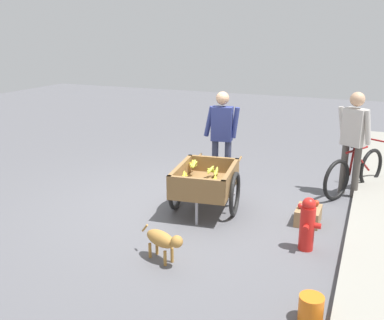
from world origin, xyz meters
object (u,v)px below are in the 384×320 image
(vendor_person, at_px, (222,131))
(plastic_bucket, at_px, (311,308))
(apple_crate, at_px, (308,215))
(dog, at_px, (163,240))
(cyclist_person, at_px, (354,135))
(bicycle, at_px, (355,172))
(fire_hydrant, at_px, (307,224))
(fruit_cart, at_px, (205,183))

(vendor_person, relative_size, plastic_bucket, 6.47)
(vendor_person, distance_m, apple_crate, 2.05)
(vendor_person, xyz_separation_m, dog, (2.67, 0.23, -0.69))
(plastic_bucket, bearing_deg, cyclist_person, 178.70)
(plastic_bucket, xyz_separation_m, apple_crate, (-2.15, -0.35, -0.00))
(dog, bearing_deg, bicycle, 149.51)
(vendor_person, height_order, dog, vendor_person)
(cyclist_person, height_order, fire_hydrant, cyclist_person)
(cyclist_person, bearing_deg, bicycle, 151.62)
(apple_crate, bearing_deg, vendor_person, -120.88)
(dog, bearing_deg, vendor_person, -175.12)
(bicycle, bearing_deg, plastic_bucket, -2.39)
(fruit_cart, distance_m, fire_hydrant, 1.67)
(vendor_person, xyz_separation_m, plastic_bucket, (3.11, 1.95, -0.84))
(cyclist_person, xyz_separation_m, fire_hydrant, (2.13, -0.33, -0.67))
(vendor_person, bearing_deg, fire_hydrant, 44.33)
(bicycle, bearing_deg, fruit_cart, -49.75)
(cyclist_person, distance_m, fire_hydrant, 2.25)
(fruit_cart, xyz_separation_m, bicycle, (-1.66, 1.96, -0.08))
(cyclist_person, relative_size, apple_crate, 3.78)
(cyclist_person, xyz_separation_m, plastic_bucket, (3.49, -0.08, -0.88))
(bicycle, relative_size, dog, 2.34)
(fire_hydrant, bearing_deg, apple_crate, -173.10)
(dog, distance_m, fire_hydrant, 1.74)
(fruit_cart, distance_m, cyclist_person, 2.49)
(fruit_cart, xyz_separation_m, plastic_bucket, (1.97, 1.81, -0.31))
(cyclist_person, xyz_separation_m, dog, (3.05, -1.80, -0.73))
(dog, bearing_deg, fire_hydrant, 122.23)
(fire_hydrant, xyz_separation_m, apple_crate, (-0.78, -0.09, -0.21))
(dog, relative_size, fire_hydrant, 0.95)
(plastic_bucket, bearing_deg, dog, -104.23)
(fire_hydrant, distance_m, plastic_bucket, 1.40)
(vendor_person, xyz_separation_m, fire_hydrant, (1.74, 1.70, -0.63))
(cyclist_person, height_order, plastic_bucket, cyclist_person)
(bicycle, bearing_deg, cyclist_person, -28.38)
(plastic_bucket, distance_m, apple_crate, 2.17)
(vendor_person, distance_m, cyclist_person, 2.07)
(cyclist_person, xyz_separation_m, apple_crate, (1.35, -0.43, -0.88))
(cyclist_person, relative_size, fire_hydrant, 2.49)
(vendor_person, relative_size, fire_hydrant, 2.40)
(cyclist_person, bearing_deg, fire_hydrant, -8.90)
(bicycle, xyz_separation_m, fire_hydrant, (2.26, -0.40, -0.02))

